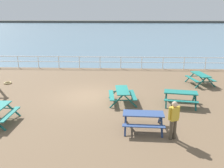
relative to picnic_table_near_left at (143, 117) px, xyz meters
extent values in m
cube|color=brown|center=(-2.96, 4.22, -0.68)|extent=(30.00, 24.00, 0.20)
cube|color=slate|center=(-2.96, 56.97, -0.58)|extent=(142.00, 90.00, 0.01)
cube|color=#4C4C47|center=(-2.96, 99.97, -0.58)|extent=(142.00, 6.00, 1.80)
cube|color=white|center=(-2.96, 11.97, 0.47)|extent=(23.00, 0.06, 0.06)
cube|color=white|center=(-2.96, 11.97, -0.01)|extent=(23.00, 0.05, 0.05)
cylinder|color=white|center=(-10.63, 11.97, -0.06)|extent=(0.07, 0.07, 1.05)
cylinder|color=white|center=(-8.71, 11.97, -0.06)|extent=(0.07, 0.07, 1.05)
cylinder|color=white|center=(-6.80, 11.97, -0.06)|extent=(0.07, 0.07, 1.05)
cylinder|color=white|center=(-4.88, 11.97, -0.06)|extent=(0.07, 0.07, 1.05)
cylinder|color=white|center=(-2.96, 11.97, -0.06)|extent=(0.07, 0.07, 1.05)
cylinder|color=white|center=(-1.05, 11.97, -0.06)|extent=(0.07, 0.07, 1.05)
cylinder|color=white|center=(0.87, 11.97, -0.06)|extent=(0.07, 0.07, 1.05)
cylinder|color=white|center=(2.79, 11.97, -0.06)|extent=(0.07, 0.07, 1.05)
cylinder|color=white|center=(4.70, 11.97, -0.06)|extent=(0.07, 0.07, 1.05)
cylinder|color=white|center=(6.62, 11.97, -0.06)|extent=(0.07, 0.07, 1.05)
cube|color=#334C84|center=(0.00, 0.00, 0.17)|extent=(1.83, 0.78, 0.05)
cube|color=#334C84|center=(0.03, 0.62, -0.13)|extent=(1.81, 0.34, 0.04)
cube|color=#334C84|center=(-0.03, -0.62, -0.13)|extent=(1.81, 0.34, 0.04)
cube|color=navy|center=(0.80, 0.34, -0.21)|extent=(0.11, 0.80, 0.79)
cube|color=navy|center=(0.76, -0.41, -0.21)|extent=(0.11, 0.80, 0.79)
cube|color=navy|center=(0.78, -0.03, -0.16)|extent=(0.12, 1.50, 0.04)
cube|color=navy|center=(-0.76, 0.41, -0.21)|extent=(0.11, 0.80, 0.79)
cube|color=navy|center=(-0.80, -0.34, -0.21)|extent=(0.11, 0.80, 0.79)
cube|color=navy|center=(-0.78, 0.03, -0.16)|extent=(0.12, 1.50, 0.04)
cube|color=#1E7A70|center=(-6.21, 0.37, -0.13)|extent=(0.29, 1.80, 0.04)
cube|color=#165B54|center=(-6.45, 1.16, -0.21)|extent=(0.79, 0.09, 0.79)
cube|color=#165B54|center=(-6.82, 1.16, -0.16)|extent=(1.50, 0.08, 0.04)
cube|color=#1E7A70|center=(4.67, 7.08, 0.17)|extent=(1.04, 1.90, 0.05)
cube|color=#1E7A70|center=(4.06, 6.96, -0.13)|extent=(0.61, 1.82, 0.04)
cube|color=#1E7A70|center=(5.28, 7.21, -0.13)|extent=(0.61, 1.82, 0.04)
cube|color=#165B54|center=(4.15, 7.78, -0.21)|extent=(0.79, 0.23, 0.79)
cube|color=#165B54|center=(4.88, 7.92, -0.21)|extent=(0.79, 0.23, 0.79)
cube|color=#165B54|center=(4.52, 7.85, -0.16)|extent=(1.48, 0.35, 0.04)
cube|color=#165B54|center=(4.45, 6.25, -0.21)|extent=(0.79, 0.23, 0.79)
cube|color=#165B54|center=(5.19, 6.39, -0.21)|extent=(0.79, 0.23, 0.79)
cube|color=#165B54|center=(4.82, 6.32, -0.16)|extent=(1.48, 0.35, 0.04)
cube|color=#1E7A70|center=(-0.93, 3.27, 0.17)|extent=(0.85, 1.85, 0.05)
cube|color=#1E7A70|center=(-1.55, 3.22, -0.13)|extent=(0.41, 1.82, 0.04)
cube|color=#1E7A70|center=(-0.31, 3.32, -0.13)|extent=(0.41, 1.82, 0.04)
cube|color=#165B54|center=(-1.37, 4.01, -0.21)|extent=(0.80, 0.15, 0.79)
cube|color=#165B54|center=(-0.62, 4.08, -0.21)|extent=(0.80, 0.15, 0.79)
cube|color=#165B54|center=(-0.99, 4.05, -0.16)|extent=(1.50, 0.19, 0.04)
cube|color=#165B54|center=(-1.24, 2.46, -0.21)|extent=(0.80, 0.15, 0.79)
cube|color=#165B54|center=(-0.49, 2.52, -0.21)|extent=(0.80, 0.15, 0.79)
cube|color=#165B54|center=(-0.86, 2.49, -0.16)|extent=(1.50, 0.19, 0.04)
cube|color=#1E7A70|center=(2.34, 3.04, 0.17)|extent=(1.89, 0.98, 0.05)
cube|color=#1E7A70|center=(2.44, 3.65, -0.13)|extent=(1.82, 0.55, 0.04)
cube|color=#1E7A70|center=(2.24, 2.43, -0.13)|extent=(1.82, 0.55, 0.04)
cube|color=#165B54|center=(3.17, 3.28, -0.21)|extent=(0.21, 0.80, 0.79)
cube|color=#165B54|center=(3.05, 2.54, -0.21)|extent=(0.21, 0.80, 0.79)
cube|color=#165B54|center=(3.11, 2.91, -0.16)|extent=(0.30, 1.49, 0.04)
cube|color=#165B54|center=(1.63, 3.53, -0.21)|extent=(0.21, 0.80, 0.79)
cube|color=#165B54|center=(1.51, 2.79, -0.21)|extent=(0.21, 0.80, 0.79)
cube|color=#165B54|center=(1.57, 3.16, -0.16)|extent=(0.30, 1.49, 0.04)
cylinder|color=#4C4233|center=(1.23, -0.81, -0.16)|extent=(0.14, 0.14, 0.85)
cylinder|color=#4C4233|center=(1.06, -0.88, -0.16)|extent=(0.14, 0.14, 0.85)
cube|color=gold|center=(1.14, -0.85, 0.56)|extent=(0.40, 0.34, 0.58)
cylinder|color=gold|center=(1.34, -0.76, 0.58)|extent=(0.09, 0.09, 0.52)
cylinder|color=gold|center=(0.94, -0.93, 0.58)|extent=(0.09, 0.09, 0.52)
sphere|color=beige|center=(1.14, -0.85, 0.96)|extent=(0.23, 0.23, 0.23)
torus|color=tan|center=(-9.28, 6.74, -0.53)|extent=(0.55, 0.55, 0.11)
camera|label=1|loc=(-1.00, -9.95, 4.53)|focal=39.02mm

